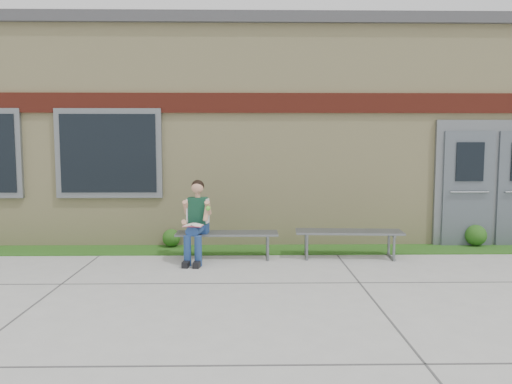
{
  "coord_description": "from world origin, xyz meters",
  "views": [
    {
      "loc": [
        -0.51,
        -6.05,
        1.86
      ],
      "look_at": [
        -0.38,
        1.7,
        1.12
      ],
      "focal_mm": 35.0,
      "sensor_mm": 36.0,
      "label": 1
    }
  ],
  "objects": [
    {
      "name": "ground",
      "position": [
        0.0,
        0.0,
        0.0
      ],
      "size": [
        80.0,
        80.0,
        0.0
      ],
      "primitive_type": "plane",
      "color": "#9E9E99",
      "rests_on": "ground"
    },
    {
      "name": "grass_strip",
      "position": [
        0.0,
        2.6,
        0.01
      ],
      "size": [
        16.0,
        0.8,
        0.02
      ],
      "primitive_type": "cube",
      "color": "#284612",
      "rests_on": "ground"
    },
    {
      "name": "school_building",
      "position": [
        -0.0,
        5.99,
        2.1
      ],
      "size": [
        16.2,
        6.22,
        4.2
      ],
      "color": "beige",
      "rests_on": "ground"
    },
    {
      "name": "bench_left",
      "position": [
        -0.85,
        2.0,
        0.33
      ],
      "size": [
        1.66,
        0.46,
        0.43
      ],
      "rotation": [
        0.0,
        0.0,
        -0.0
      ],
      "color": "slate",
      "rests_on": "ground"
    },
    {
      "name": "bench_right",
      "position": [
        1.15,
        2.0,
        0.35
      ],
      "size": [
        1.76,
        0.59,
        0.45
      ],
      "rotation": [
        0.0,
        0.0,
        -0.06
      ],
      "color": "slate",
      "rests_on": "ground"
    },
    {
      "name": "girl",
      "position": [
        -1.33,
        1.8,
        0.67
      ],
      "size": [
        0.47,
        0.8,
        1.29
      ],
      "rotation": [
        0.0,
        0.0,
        -0.13
      ],
      "color": "navy",
      "rests_on": "ground"
    },
    {
      "name": "shrub_mid",
      "position": [
        -1.89,
        2.85,
        0.18
      ],
      "size": [
        0.32,
        0.32,
        0.32
      ],
      "primitive_type": "sphere",
      "color": "#284612",
      "rests_on": "grass_strip"
    },
    {
      "name": "shrub_east",
      "position": [
        3.65,
        2.85,
        0.21
      ],
      "size": [
        0.38,
        0.38,
        0.38
      ],
      "primitive_type": "sphere",
      "color": "#284612",
      "rests_on": "grass_strip"
    }
  ]
}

